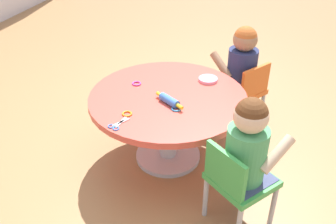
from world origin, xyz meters
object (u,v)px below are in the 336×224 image
object	(u,v)px
seated_child_right	(242,61)
rolling_pin	(169,100)
craft_table	(168,109)
child_chair_left	(237,181)
seated_child_left	(248,144)
craft_scissors	(117,125)
child_chair_right	(243,91)

from	to	relation	value
seated_child_right	rolling_pin	bearing A→B (deg)	152.21
craft_table	child_chair_left	world-z (taller)	child_chair_left
child_chair_left	seated_child_left	distance (m)	0.23
rolling_pin	craft_scissors	distance (m)	0.37
craft_scissors	seated_child_right	bearing A→B (deg)	-30.01
craft_table	craft_scissors	distance (m)	0.45
craft_table	child_chair_left	size ratio (longest dim) A/B	1.85
craft_table	child_chair_right	xyz separation A→B (m)	(0.54, -0.41, -0.08)
child_chair_left	seated_child_left	bearing A→B (deg)	-37.60
craft_table	child_chair_right	world-z (taller)	child_chair_right
craft_scissors	seated_child_left	bearing A→B (deg)	-90.71
rolling_pin	seated_child_right	bearing A→B (deg)	-27.79
seated_child_left	craft_scissors	world-z (taller)	seated_child_left
seated_child_left	rolling_pin	size ratio (longest dim) A/B	2.48
child_chair_left	rolling_pin	xyz separation A→B (m)	(0.34, 0.48, 0.21)
child_chair_right	seated_child_left	bearing A→B (deg)	-172.50
seated_child_left	seated_child_right	size ratio (longest dim) A/B	1.00
child_chair_left	craft_table	bearing A→B (deg)	49.46
craft_table	seated_child_left	xyz separation A→B (m)	(-0.41, -0.54, 0.14)
craft_table	craft_scissors	world-z (taller)	craft_scissors
seated_child_left	child_chair_left	bearing A→B (deg)	142.40
craft_table	rolling_pin	world-z (taller)	rolling_pin
seated_child_right	rolling_pin	size ratio (longest dim) A/B	2.48
seated_child_left	child_chair_right	distance (m)	0.98
craft_table	craft_scissors	xyz separation A→B (m)	(-0.40, 0.17, 0.11)
child_chair_left	child_chair_right	distance (m)	0.98
rolling_pin	child_chair_right	bearing A→B (deg)	-30.87
child_chair_left	rolling_pin	world-z (taller)	rolling_pin
child_chair_left	rolling_pin	distance (m)	0.63
craft_table	seated_child_left	size ratio (longest dim) A/B	1.95
seated_child_right	rolling_pin	world-z (taller)	seated_child_right
child_chair_left	rolling_pin	bearing A→B (deg)	54.13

